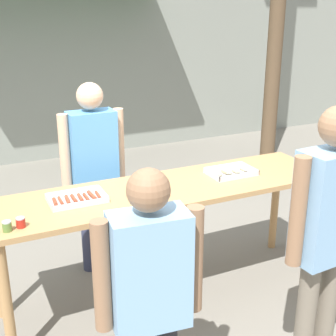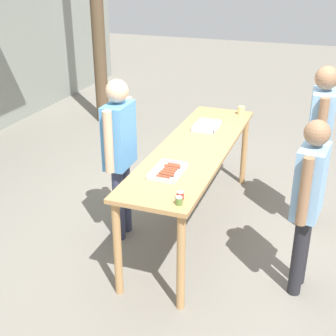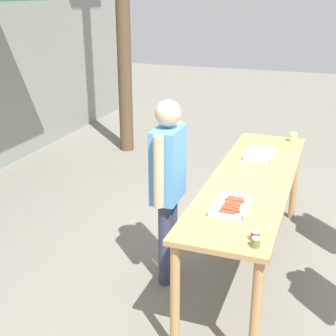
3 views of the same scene
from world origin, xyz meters
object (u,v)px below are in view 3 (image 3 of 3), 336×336
at_px(food_tray_sausages, 231,207).
at_px(condiment_jar_ketchup, 255,236).
at_px(food_tray_buns, 260,154).
at_px(person_server_behind_table, 168,177).
at_px(condiment_jar_mustard, 256,242).
at_px(beer_cup, 293,137).

relative_size(food_tray_sausages, condiment_jar_ketchup, 6.01).
relative_size(food_tray_buns, person_server_behind_table, 0.22).
distance_m(food_tray_sausages, condiment_jar_ketchup, 0.49).
height_order(food_tray_sausages, condiment_jar_ketchup, condiment_jar_ketchup).
height_order(condiment_jar_mustard, person_server_behind_table, person_server_behind_table).
distance_m(beer_cup, person_server_behind_table, 1.78).
height_order(condiment_jar_mustard, condiment_jar_ketchup, same).
bearing_deg(condiment_jar_mustard, beer_cup, 0.33).
height_order(condiment_jar_ketchup, beer_cup, beer_cup).
bearing_deg(food_tray_sausages, beer_cup, -7.88).
xyz_separation_m(condiment_jar_mustard, person_server_behind_table, (0.81, 0.89, 0.02)).
distance_m(condiment_jar_ketchup, person_server_behind_table, 1.13).
relative_size(food_tray_sausages, beer_cup, 4.10).
bearing_deg(condiment_jar_ketchup, food_tray_buns, 8.61).
height_order(food_tray_buns, beer_cup, beer_cup).
xyz_separation_m(food_tray_buns, condiment_jar_ketchup, (-1.68, -0.25, 0.01)).
height_order(food_tray_sausages, condiment_jar_mustard, condiment_jar_mustard).
bearing_deg(food_tray_sausages, condiment_jar_ketchup, -148.84).
relative_size(condiment_jar_ketchup, person_server_behind_table, 0.04).
distance_m(food_tray_sausages, food_tray_buns, 1.26).
xyz_separation_m(food_tray_sausages, person_server_behind_table, (0.31, 0.62, 0.04)).
bearing_deg(food_tray_buns, food_tray_sausages, -179.96).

